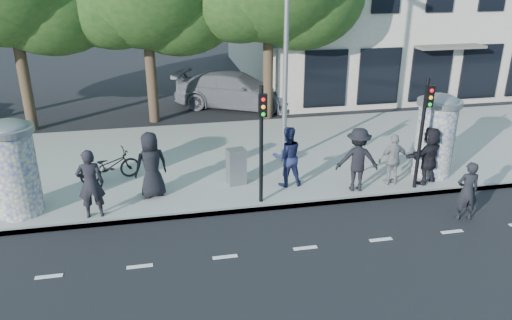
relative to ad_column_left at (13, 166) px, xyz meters
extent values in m
plane|color=black|center=(7.20, -4.50, -1.54)|extent=(120.00, 120.00, 0.00)
cube|color=gray|center=(7.20, 3.00, -1.46)|extent=(40.00, 8.00, 0.15)
cube|color=slate|center=(7.20, -0.95, -1.46)|extent=(40.00, 0.10, 0.16)
cube|color=silver|center=(7.20, -3.10, -1.53)|extent=(32.00, 0.12, 0.01)
cylinder|color=beige|center=(0.00, 0.00, -0.24)|extent=(1.20, 1.20, 2.30)
cylinder|color=slate|center=(0.00, 0.00, 0.99)|extent=(1.36, 1.36, 0.16)
ellipsoid|color=slate|center=(0.00, 0.00, 1.07)|extent=(1.10, 1.10, 0.38)
cylinder|color=beige|center=(12.40, 0.20, -0.24)|extent=(1.20, 1.20, 2.30)
cylinder|color=slate|center=(12.40, 0.20, 0.99)|extent=(1.36, 1.36, 0.16)
ellipsoid|color=slate|center=(12.40, 0.20, 1.07)|extent=(1.10, 1.10, 0.38)
cylinder|color=black|center=(6.60, -0.65, 0.31)|extent=(0.11, 0.11, 3.40)
cube|color=black|center=(6.60, -0.83, 1.51)|extent=(0.22, 0.14, 0.62)
cylinder|color=black|center=(11.40, -0.65, 0.31)|extent=(0.11, 0.11, 3.40)
cube|color=black|center=(11.40, -0.83, 1.51)|extent=(0.22, 0.14, 0.62)
cylinder|color=slate|center=(8.00, 2.20, 2.61)|extent=(0.16, 0.16, 8.00)
cylinder|color=#38281C|center=(-1.30, 8.00, 0.82)|extent=(0.44, 0.44, 4.73)
cylinder|color=#38281C|center=(3.70, 8.20, 0.67)|extent=(0.44, 0.44, 4.41)
cylinder|color=#38281C|center=(8.70, 7.80, 0.76)|extent=(0.44, 0.44, 4.59)
cube|color=black|center=(19.20, 7.95, 0.06)|extent=(18.00, 0.10, 2.60)
cube|color=#59544C|center=(17.20, 7.60, 1.36)|extent=(3.20, 0.90, 0.12)
cube|color=#194C8C|center=(9.70, 7.95, 1.66)|extent=(1.60, 0.06, 0.30)
imported|color=black|center=(3.57, 0.33, -0.41)|extent=(1.10, 0.89, 1.96)
imported|color=black|center=(1.99, -0.63, -0.42)|extent=(0.73, 0.50, 1.93)
imported|color=#1C2247|center=(7.61, 0.29, -0.45)|extent=(0.94, 0.75, 1.88)
imported|color=black|center=(9.56, -0.45, -0.41)|extent=(1.38, 0.97, 1.95)
imported|color=gray|center=(10.80, -0.28, -0.58)|extent=(0.96, 0.56, 1.62)
imported|color=black|center=(11.91, -0.39, -0.48)|extent=(1.77, 1.24, 1.81)
imported|color=black|center=(11.87, -2.52, -0.70)|extent=(0.67, 0.49, 1.68)
imported|color=black|center=(2.28, 1.69, -0.89)|extent=(1.26, 1.99, 0.99)
cube|color=slate|center=(6.11, 0.68, -0.82)|extent=(0.61, 0.49, 1.14)
cube|color=slate|center=(12.24, 0.26, -0.86)|extent=(0.52, 0.39, 1.06)
imported|color=slate|center=(7.55, 9.75, -0.70)|extent=(4.41, 6.20, 1.67)
camera|label=1|loc=(3.90, -13.25, 5.10)|focal=35.00mm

